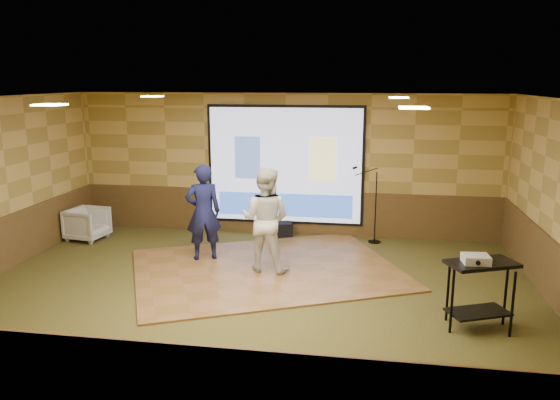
% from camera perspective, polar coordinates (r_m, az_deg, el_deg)
% --- Properties ---
extents(ground, '(9.00, 9.00, 0.00)m').
position_cam_1_polar(ground, '(8.63, -2.98, -9.82)').
color(ground, '#33391A').
rests_on(ground, ground).
extents(room_shell, '(9.04, 7.04, 3.02)m').
position_cam_1_polar(room_shell, '(8.07, -3.15, 4.06)').
color(room_shell, tan).
rests_on(room_shell, ground).
extents(wainscot_back, '(9.00, 0.04, 0.95)m').
position_cam_1_polar(wainscot_back, '(11.75, 0.55, -1.27)').
color(wainscot_back, '#54361C').
rests_on(wainscot_back, ground).
extents(wainscot_front, '(9.00, 0.04, 0.95)m').
position_cam_1_polar(wainscot_front, '(5.43, -11.20, -18.88)').
color(wainscot_front, '#54361C').
rests_on(wainscot_front, ground).
extents(projector_screen, '(3.32, 0.06, 2.52)m').
position_cam_1_polar(projector_screen, '(11.51, 0.52, 3.52)').
color(projector_screen, black).
rests_on(projector_screen, room_shell).
extents(downlight_nw, '(0.32, 0.32, 0.02)m').
position_cam_1_polar(downlight_nw, '(10.37, -13.20, 10.50)').
color(downlight_nw, '#FEEBBE').
rests_on(downlight_nw, room_shell).
extents(downlight_ne, '(0.32, 0.32, 0.02)m').
position_cam_1_polar(downlight_ne, '(9.62, 12.31, 10.41)').
color(downlight_ne, '#FEEBBE').
rests_on(downlight_ne, room_shell).
extents(downlight_sw, '(0.32, 0.32, 0.02)m').
position_cam_1_polar(downlight_sw, '(7.42, -22.93, 9.15)').
color(downlight_sw, '#FEEBBE').
rests_on(downlight_sw, room_shell).
extents(downlight_se, '(0.32, 0.32, 0.02)m').
position_cam_1_polar(downlight_se, '(6.33, 13.81, 9.34)').
color(downlight_se, '#FEEBBE').
rests_on(downlight_se, room_shell).
extents(dance_floor, '(5.50, 4.98, 0.03)m').
position_cam_1_polar(dance_floor, '(9.66, -1.41, -7.23)').
color(dance_floor, brown).
rests_on(dance_floor, ground).
extents(player_left, '(0.76, 0.65, 1.77)m').
position_cam_1_polar(player_left, '(10.01, -8.02, -1.26)').
color(player_left, '#151943').
rests_on(player_left, dance_floor).
extents(player_right, '(0.97, 0.81, 1.80)m').
position_cam_1_polar(player_right, '(9.33, -1.54, -2.05)').
color(player_right, silver).
rests_on(player_right, dance_floor).
extents(av_table, '(0.89, 0.47, 0.94)m').
position_cam_1_polar(av_table, '(7.75, 20.22, -8.09)').
color(av_table, black).
rests_on(av_table, ground).
extents(projector, '(0.35, 0.30, 0.11)m').
position_cam_1_polar(projector, '(7.56, 19.79, -5.84)').
color(projector, silver).
rests_on(projector, av_table).
extents(mic_stand, '(0.62, 0.25, 1.58)m').
position_cam_1_polar(mic_stand, '(11.27, 9.62, -1.95)').
color(mic_stand, black).
rests_on(mic_stand, ground).
extents(banquet_chair, '(0.83, 0.82, 0.67)m').
position_cam_1_polar(banquet_chair, '(12.03, -19.49, -2.37)').
color(banquet_chair, gray).
rests_on(banquet_chair, ground).
extents(duffel_bag, '(0.59, 0.50, 0.31)m').
position_cam_1_polar(duffel_bag, '(11.54, -0.06, -3.16)').
color(duffel_bag, black).
rests_on(duffel_bag, ground).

